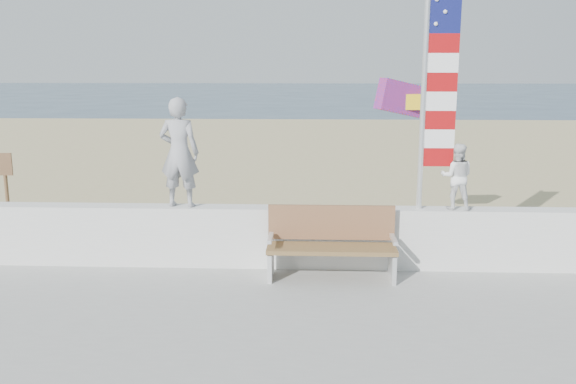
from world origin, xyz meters
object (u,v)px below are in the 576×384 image
at_px(adult, 179,152).
at_px(child, 457,177).
at_px(bench, 331,242).
at_px(flag, 434,75).

xyz_separation_m(adult, child, (4.02, 0.00, -0.32)).
bearing_deg(child, bench, 24.96).
height_order(child, bench, child).
bearing_deg(bench, child, 14.16).
bearing_deg(flag, bench, -162.06).
bearing_deg(flag, adult, 180.00).
distance_m(adult, flag, 3.79).
bearing_deg(bench, flag, 17.94).
relative_size(bench, flag, 0.51).
bearing_deg(child, adult, 10.80).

